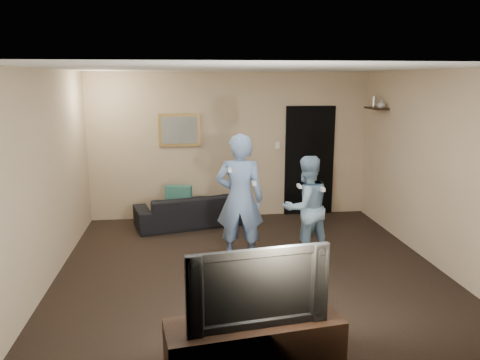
{
  "coord_description": "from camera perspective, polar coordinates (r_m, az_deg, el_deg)",
  "views": [
    {
      "loc": [
        -0.84,
        -5.77,
        2.48
      ],
      "look_at": [
        -0.1,
        0.3,
        1.15
      ],
      "focal_mm": 35.0,
      "sensor_mm": 36.0,
      "label": 1
    }
  ],
  "objects": [
    {
      "name": "ground",
      "position": [
        6.33,
        1.22,
        -10.78
      ],
      "size": [
        5.0,
        5.0,
        0.0
      ],
      "primitive_type": "plane",
      "color": "black",
      "rests_on": "ground"
    },
    {
      "name": "ceiling",
      "position": [
        5.83,
        1.34,
        13.46
      ],
      "size": [
        5.0,
        5.0,
        0.04
      ],
      "primitive_type": "cube",
      "color": "silver",
      "rests_on": "wall_back"
    },
    {
      "name": "wall_back",
      "position": [
        8.39,
        -1.16,
        4.19
      ],
      "size": [
        5.0,
        0.04,
        2.6
      ],
      "primitive_type": "cube",
      "color": "tan",
      "rests_on": "ground"
    },
    {
      "name": "wall_front",
      "position": [
        3.57,
        7.05,
        -7.1
      ],
      "size": [
        5.0,
        0.04,
        2.6
      ],
      "primitive_type": "cube",
      "color": "tan",
      "rests_on": "ground"
    },
    {
      "name": "wall_left",
      "position": [
        6.12,
        -22.59,
        0.2
      ],
      "size": [
        0.04,
        5.0,
        2.6
      ],
      "primitive_type": "cube",
      "color": "tan",
      "rests_on": "ground"
    },
    {
      "name": "wall_right",
      "position": [
        6.76,
        22.74,
        1.27
      ],
      "size": [
        0.04,
        5.0,
        2.6
      ],
      "primitive_type": "cube",
      "color": "tan",
      "rests_on": "ground"
    },
    {
      "name": "sofa",
      "position": [
        8.09,
        -6.08,
        -3.65
      ],
      "size": [
        1.97,
        1.14,
        0.54
      ],
      "primitive_type": "imported",
      "rotation": [
        0.0,
        0.0,
        3.38
      ],
      "color": "black",
      "rests_on": "ground"
    },
    {
      "name": "throw_pillow",
      "position": [
        8.03,
        -7.49,
        -2.24
      ],
      "size": [
        0.46,
        0.23,
        0.44
      ],
      "primitive_type": "cube",
      "rotation": [
        0.0,
        0.0,
        -0.21
      ],
      "color": "#1C544C",
      "rests_on": "sofa"
    },
    {
      "name": "painting_frame",
      "position": [
        8.29,
        -7.39,
        6.08
      ],
      "size": [
        0.72,
        0.05,
        0.57
      ],
      "primitive_type": "cube",
      "color": "olive",
      "rests_on": "wall_back"
    },
    {
      "name": "painting_canvas",
      "position": [
        8.26,
        -7.39,
        6.06
      ],
      "size": [
        0.62,
        0.01,
        0.47
      ],
      "primitive_type": "cube",
      "color": "slate",
      "rests_on": "painting_frame"
    },
    {
      "name": "doorway",
      "position": [
        8.67,
        8.45,
        2.32
      ],
      "size": [
        0.9,
        0.06,
        2.0
      ],
      "primitive_type": "cube",
      "color": "black",
      "rests_on": "ground"
    },
    {
      "name": "light_switch",
      "position": [
        8.49,
        4.59,
        4.25
      ],
      "size": [
        0.08,
        0.02,
        0.12
      ],
      "primitive_type": "cube",
      "color": "silver",
      "rests_on": "wall_back"
    },
    {
      "name": "wall_shelf",
      "position": [
        8.24,
        16.3,
        8.38
      ],
      "size": [
        0.2,
        0.6,
        0.03
      ],
      "primitive_type": "cube",
      "color": "black",
      "rests_on": "wall_right"
    },
    {
      "name": "shelf_vase",
      "position": [
        8.07,
        16.85,
        8.86
      ],
      "size": [
        0.14,
        0.14,
        0.14
      ],
      "primitive_type": "imported",
      "rotation": [
        0.0,
        0.0,
        -0.12
      ],
      "color": "silver",
      "rests_on": "wall_shelf"
    },
    {
      "name": "shelf_figurine",
      "position": [
        8.34,
        16.02,
        9.16
      ],
      "size": [
        0.06,
        0.06,
        0.18
      ],
      "primitive_type": "cylinder",
      "color": "#BDBDC1",
      "rests_on": "wall_shelf"
    },
    {
      "name": "tv_console",
      "position": [
        4.18,
        1.75,
        -19.96
      ],
      "size": [
        1.53,
        0.68,
        0.53
      ],
      "primitive_type": "cube",
      "rotation": [
        0.0,
        0.0,
        0.14
      ],
      "color": "black",
      "rests_on": "ground"
    },
    {
      "name": "television",
      "position": [
        3.89,
        1.81,
        -12.47
      ],
      "size": [
        1.18,
        0.31,
        0.67
      ],
      "primitive_type": "imported",
      "rotation": [
        0.0,
        0.0,
        0.14
      ],
      "color": "black",
      "rests_on": "tv_console"
    },
    {
      "name": "wii_player_left",
      "position": [
        6.31,
        -0.03,
        -2.33
      ],
      "size": [
        0.71,
        0.56,
        1.78
      ],
      "color": "#6683B1",
      "rests_on": "ground"
    },
    {
      "name": "wii_player_right",
      "position": [
        6.57,
        8.05,
        -3.33
      ],
      "size": [
        0.84,
        0.73,
        1.45
      ],
      "color": "#82A4BE",
      "rests_on": "ground"
    }
  ]
}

